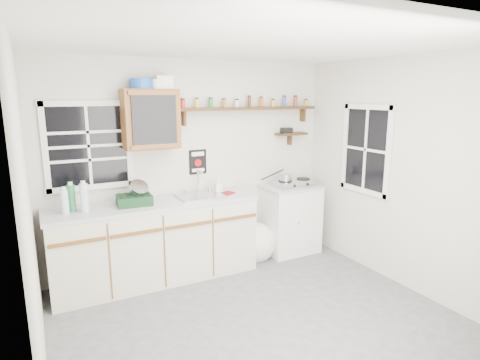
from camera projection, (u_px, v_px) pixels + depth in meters
The scene contains 18 objects.
room at pixel (259, 192), 3.52m from camera, with size 3.64×3.24×2.54m.
main_cabinet at pixel (157, 241), 4.55m from camera, with size 2.31×0.63×0.92m.
right_cabinet at pixel (289, 218), 5.40m from camera, with size 0.73×0.57×0.91m.
sink at pixel (200, 195), 4.70m from camera, with size 0.52×0.44×0.29m.
upper_cabinet at pixel (151, 119), 4.40m from camera, with size 0.60×0.32×0.65m.
upper_cabinet_clutter at pixel (151, 83), 4.33m from camera, with size 0.45×0.24×0.14m.
spice_shelf at pixel (249, 108), 5.02m from camera, with size 1.91×0.18×0.35m.
secondary_shelf at pixel (290, 134), 5.39m from camera, with size 0.45×0.16×0.24m.
warning_sign at pixel (198, 162), 4.91m from camera, with size 0.22×0.02×0.30m.
window_back at pixel (88, 146), 4.29m from camera, with size 0.93×0.03×0.98m.
window_right at pixel (366, 149), 4.76m from camera, with size 0.03×0.78×1.08m.
water_bottles at pixel (75, 199), 4.04m from camera, with size 0.26×0.18×0.32m.
dish_rack at pixel (135, 197), 4.33m from camera, with size 0.38×0.30×0.27m.
soap_bottle at pixel (218, 185), 4.86m from camera, with size 0.08×0.08×0.18m, color white.
rag at pixel (228, 193), 4.81m from camera, with size 0.14×0.12×0.02m, color maroon.
hotplate at pixel (294, 183), 5.30m from camera, with size 0.59×0.33×0.08m.
saucepan at pixel (285, 177), 5.22m from camera, with size 0.37×0.22×0.16m.
trash_bag at pixel (257, 243), 5.15m from camera, with size 0.46×0.42×0.53m.
Camera 1 is at (-1.73, -2.96, 2.09)m, focal length 30.00 mm.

